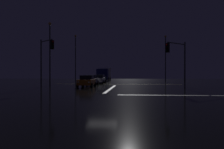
{
  "coord_description": "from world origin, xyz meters",
  "views": [
    {
      "loc": [
        2.5,
        -20.1,
        1.83
      ],
      "look_at": [
        -0.16,
        12.03,
        1.67
      ],
      "focal_mm": 38.08,
      "sensor_mm": 36.0,
      "label": 1
    }
  ],
  "objects_px": {
    "sedan_orange": "(87,81)",
    "streetlamp_left_near": "(50,49)",
    "sedan_green": "(101,78)",
    "streetlamp_left_far": "(75,55)",
    "sedan_white": "(99,79)",
    "box_truck": "(104,74)",
    "sedan_silver": "(91,80)",
    "streetlamp_right_far": "(165,55)",
    "traffic_signal_ne": "(177,56)",
    "traffic_signal_nw": "(46,54)"
  },
  "relations": [
    {
      "from": "sedan_green",
      "to": "box_truck",
      "type": "relative_size",
      "value": 0.52
    },
    {
      "from": "streetlamp_left_near",
      "to": "traffic_signal_ne",
      "type": "bearing_deg",
      "value": -19.97
    },
    {
      "from": "sedan_white",
      "to": "traffic_signal_ne",
      "type": "distance_m",
      "value": 18.51
    },
    {
      "from": "box_truck",
      "to": "traffic_signal_ne",
      "type": "xyz_separation_m",
      "value": [
        11.58,
        -26.57,
        2.11
      ]
    },
    {
      "from": "box_truck",
      "to": "sedan_orange",
      "type": "bearing_deg",
      "value": -89.08
    },
    {
      "from": "sedan_white",
      "to": "streetlamp_left_near",
      "type": "xyz_separation_m",
      "value": [
        -6.2,
        -8.23,
        4.59
      ]
    },
    {
      "from": "sedan_green",
      "to": "streetlamp_left_near",
      "type": "xyz_separation_m",
      "value": [
        -5.82,
        -13.43,
        4.59
      ]
    },
    {
      "from": "sedan_orange",
      "to": "traffic_signal_ne",
      "type": "height_order",
      "value": "traffic_signal_ne"
    },
    {
      "from": "traffic_signal_ne",
      "to": "streetlamp_left_near",
      "type": "height_order",
      "value": "streetlamp_left_near"
    },
    {
      "from": "streetlamp_right_far",
      "to": "streetlamp_left_near",
      "type": "xyz_separation_m",
      "value": [
        -19.06,
        -16.0,
        -0.18
      ]
    },
    {
      "from": "streetlamp_right_far",
      "to": "streetlamp_left_far",
      "type": "bearing_deg",
      "value": 180.0
    },
    {
      "from": "streetlamp_right_far",
      "to": "streetlamp_left_near",
      "type": "distance_m",
      "value": 24.88
    },
    {
      "from": "streetlamp_left_far",
      "to": "streetlamp_left_near",
      "type": "xyz_separation_m",
      "value": [
        0.0,
        -16.0,
        -0.36
      ]
    },
    {
      "from": "sedan_orange",
      "to": "box_truck",
      "type": "xyz_separation_m",
      "value": [
        -0.37,
        23.2,
        0.91
      ]
    },
    {
      "from": "sedan_white",
      "to": "box_truck",
      "type": "height_order",
      "value": "box_truck"
    },
    {
      "from": "sedan_white",
      "to": "sedan_green",
      "type": "height_order",
      "value": "same"
    },
    {
      "from": "sedan_green",
      "to": "box_truck",
      "type": "distance_m",
      "value": 6.91
    },
    {
      "from": "sedan_green",
      "to": "traffic_signal_ne",
      "type": "relative_size",
      "value": 0.78
    },
    {
      "from": "sedan_orange",
      "to": "sedan_silver",
      "type": "xyz_separation_m",
      "value": [
        -0.49,
        5.88,
        0.0
      ]
    },
    {
      "from": "traffic_signal_ne",
      "to": "streetlamp_left_near",
      "type": "relative_size",
      "value": 0.59
    },
    {
      "from": "box_truck",
      "to": "sedan_white",
      "type": "bearing_deg",
      "value": -87.65
    },
    {
      "from": "sedan_silver",
      "to": "sedan_orange",
      "type": "bearing_deg",
      "value": -85.23
    },
    {
      "from": "sedan_white",
      "to": "traffic_signal_ne",
      "type": "relative_size",
      "value": 0.78
    },
    {
      "from": "sedan_orange",
      "to": "streetlamp_left_far",
      "type": "relative_size",
      "value": 0.43
    },
    {
      "from": "sedan_silver",
      "to": "streetlamp_left_near",
      "type": "relative_size",
      "value": 0.46
    },
    {
      "from": "sedan_green",
      "to": "streetlamp_left_far",
      "type": "height_order",
      "value": "streetlamp_left_far"
    },
    {
      "from": "sedan_green",
      "to": "streetlamp_right_far",
      "type": "height_order",
      "value": "streetlamp_right_far"
    },
    {
      "from": "streetlamp_left_far",
      "to": "streetlamp_left_near",
      "type": "distance_m",
      "value": 16.0
    },
    {
      "from": "box_truck",
      "to": "streetlamp_left_near",
      "type": "relative_size",
      "value": 0.88
    },
    {
      "from": "sedan_green",
      "to": "box_truck",
      "type": "xyz_separation_m",
      "value": [
        -0.12,
        6.85,
        0.91
      ]
    },
    {
      "from": "sedan_orange",
      "to": "sedan_green",
      "type": "height_order",
      "value": "same"
    },
    {
      "from": "streetlamp_left_far",
      "to": "box_truck",
      "type": "bearing_deg",
      "value": 36.95
    },
    {
      "from": "traffic_signal_ne",
      "to": "streetlamp_right_far",
      "type": "distance_m",
      "value": 22.42
    },
    {
      "from": "sedan_orange",
      "to": "box_truck",
      "type": "relative_size",
      "value": 0.52
    },
    {
      "from": "sedan_silver",
      "to": "sedan_green",
      "type": "height_order",
      "value": "same"
    },
    {
      "from": "traffic_signal_nw",
      "to": "traffic_signal_ne",
      "type": "relative_size",
      "value": 1.09
    },
    {
      "from": "streetlamp_left_near",
      "to": "streetlamp_left_far",
      "type": "bearing_deg",
      "value": 90.0
    },
    {
      "from": "sedan_orange",
      "to": "sedan_green",
      "type": "distance_m",
      "value": 16.34
    },
    {
      "from": "traffic_signal_nw",
      "to": "streetlamp_right_far",
      "type": "distance_m",
      "value": 28.21
    },
    {
      "from": "sedan_green",
      "to": "traffic_signal_ne",
      "type": "height_order",
      "value": "traffic_signal_ne"
    },
    {
      "from": "sedan_white",
      "to": "streetlamp_left_far",
      "type": "relative_size",
      "value": 0.43
    },
    {
      "from": "traffic_signal_nw",
      "to": "streetlamp_left_far",
      "type": "distance_m",
      "value": 22.26
    },
    {
      "from": "sedan_orange",
      "to": "streetlamp_left_near",
      "type": "distance_m",
      "value": 8.15
    },
    {
      "from": "sedan_orange",
      "to": "sedan_green",
      "type": "bearing_deg",
      "value": 90.89
    },
    {
      "from": "sedan_silver",
      "to": "streetlamp_right_far",
      "type": "xyz_separation_m",
      "value": [
        13.48,
        13.02,
        4.78
      ]
    },
    {
      "from": "traffic_signal_ne",
      "to": "streetlamp_right_far",
      "type": "xyz_separation_m",
      "value": [
        1.78,
        22.28,
        1.75
      ]
    },
    {
      "from": "box_truck",
      "to": "streetlamp_right_far",
      "type": "distance_m",
      "value": 14.55
    },
    {
      "from": "sedan_silver",
      "to": "traffic_signal_ne",
      "type": "bearing_deg",
      "value": -38.34
    },
    {
      "from": "streetlamp_right_far",
      "to": "sedan_orange",
      "type": "bearing_deg",
      "value": -124.48
    },
    {
      "from": "sedan_orange",
      "to": "streetlamp_right_far",
      "type": "height_order",
      "value": "streetlamp_right_far"
    }
  ]
}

